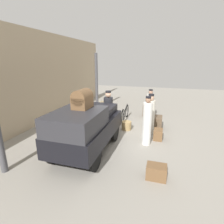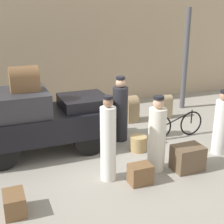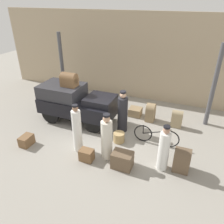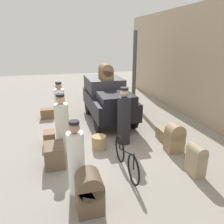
% 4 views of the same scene
% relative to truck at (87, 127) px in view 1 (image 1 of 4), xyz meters
% --- Properties ---
extents(ground_plane, '(30.00, 30.00, 0.00)m').
position_rel_truck_xyz_m(ground_plane, '(1.70, -0.54, -0.93)').
color(ground_plane, gray).
extents(station_building_facade, '(16.00, 0.15, 4.50)m').
position_rel_truck_xyz_m(station_building_facade, '(1.70, 3.54, 1.32)').
color(station_building_facade, tan).
rests_on(station_building_facade, ground).
extents(canopy_pillar_right, '(0.19, 0.19, 3.57)m').
position_rel_truck_xyz_m(canopy_pillar_right, '(5.57, 1.82, 0.85)').
color(canopy_pillar_right, '#4C4C51').
rests_on(canopy_pillar_right, ground).
extents(truck, '(3.42, 1.52, 1.65)m').
position_rel_truck_xyz_m(truck, '(0.00, 0.00, 0.00)').
color(truck, black).
rests_on(truck, ground).
extents(bicycle, '(1.75, 0.04, 0.77)m').
position_rel_truck_xyz_m(bicycle, '(3.79, -0.50, -0.56)').
color(bicycle, black).
rests_on(bicycle, ground).
extents(wicker_basket, '(0.44, 0.44, 0.39)m').
position_rel_truck_xyz_m(wicker_basket, '(2.41, -0.89, -0.74)').
color(wicker_basket, tan).
rests_on(wicker_basket, ground).
extents(porter_standing_middle, '(0.41, 0.41, 1.81)m').
position_rel_truck_xyz_m(porter_standing_middle, '(2.26, -0.05, -0.11)').
color(porter_standing_middle, '#232328').
rests_on(porter_standing_middle, ground).
extents(porter_lifting_near_truck, '(0.35, 0.35, 1.65)m').
position_rel_truck_xyz_m(porter_lifting_near_truck, '(4.26, -1.76, -0.18)').
color(porter_lifting_near_truck, white).
rests_on(porter_lifting_near_truck, ground).
extents(porter_with_bicycle, '(0.33, 0.33, 1.87)m').
position_rel_truck_xyz_m(porter_with_bicycle, '(1.18, -1.92, -0.06)').
color(porter_with_bicycle, white).
rests_on(porter_with_bicycle, ground).
extents(conductor_in_dark_uniform, '(0.40, 0.40, 1.75)m').
position_rel_truck_xyz_m(conductor_in_dark_uniform, '(2.34, -1.93, -0.13)').
color(conductor_in_dark_uniform, silver).
rests_on(conductor_in_dark_uniform, ground).
extents(suitcase_small_leather, '(0.46, 0.30, 0.79)m').
position_rel_truck_xyz_m(suitcase_small_leather, '(4.37, 1.09, -0.51)').
color(suitcase_small_leather, '#9E8966').
rests_on(suitcase_small_leather, ground).
extents(trunk_large_brown, '(0.47, 0.35, 0.43)m').
position_rel_truck_xyz_m(trunk_large_brown, '(1.74, -2.34, -0.72)').
color(trunk_large_brown, brown).
rests_on(trunk_large_brown, ground).
extents(trunk_umber_medium, '(0.68, 0.50, 0.57)m').
position_rel_truck_xyz_m(trunk_umber_medium, '(3.01, -2.20, -0.65)').
color(trunk_umber_medium, brown).
rests_on(trunk_umber_medium, ground).
extents(trunk_barrel_dark, '(0.51, 0.50, 0.85)m').
position_rel_truck_xyz_m(trunk_barrel_dark, '(4.86, -1.60, -0.50)').
color(trunk_barrel_dark, brown).
rests_on(trunk_barrel_dark, ground).
extents(suitcase_black_upright, '(0.38, 0.54, 0.40)m').
position_rel_truck_xyz_m(suitcase_black_upright, '(-0.82, -2.41, -0.74)').
color(suitcase_black_upright, brown).
rests_on(suitcase_black_upright, ground).
extents(trunk_wicker_pale, '(0.58, 0.55, 0.38)m').
position_rel_truck_xyz_m(trunk_wicker_pale, '(2.41, 1.41, -0.74)').
color(trunk_wicker_pale, '#937A56').
rests_on(trunk_wicker_pale, ground).
extents(suitcase_tan_flat, '(0.39, 0.50, 0.86)m').
position_rel_truck_xyz_m(suitcase_tan_flat, '(3.18, 1.22, -0.49)').
color(suitcase_tan_flat, '#937A56').
rests_on(suitcase_tan_flat, ground).
extents(trunk_on_truck_roof, '(0.68, 0.47, 0.60)m').
position_rel_truck_xyz_m(trunk_on_truck_roof, '(-0.21, 0.00, 1.00)').
color(trunk_on_truck_roof, brown).
rests_on(trunk_on_truck_roof, truck).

